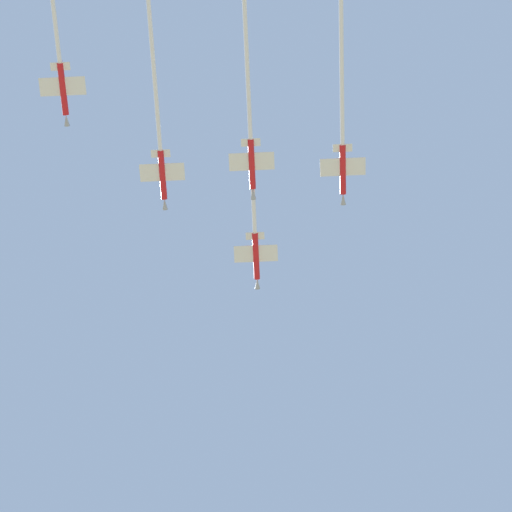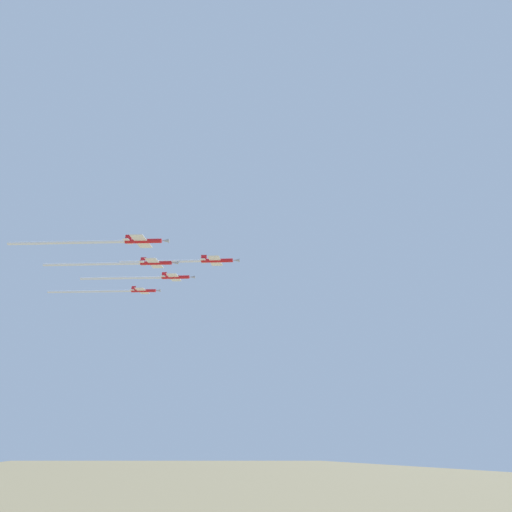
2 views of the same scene
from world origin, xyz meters
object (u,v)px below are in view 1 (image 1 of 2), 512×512
jet_port_inner (159,130)px  jet_starboard_outer (56,30)px  jet_lead (254,221)px  jet_starboard_inner (342,118)px  jet_port_outer (250,115)px

jet_port_inner → jet_starboard_outer: size_ratio=0.90×
jet_lead → jet_port_inner: size_ratio=0.91×
jet_port_inner → jet_starboard_outer: jet_starboard_outer is taller
jet_starboard_outer → jet_lead: bearing=47.7°
jet_starboard_inner → jet_port_inner: bearing=178.1°
jet_port_inner → jet_starboard_inner: bearing=-1.9°
jet_port_inner → jet_port_outer: 17.38m
jet_starboard_outer → jet_starboard_inner: bearing=19.2°
jet_port_inner → jet_port_outer: size_ratio=0.97×
jet_lead → jet_port_inner: 25.41m
jet_starboard_inner → jet_starboard_outer: jet_starboard_outer is taller
jet_port_outer → jet_starboard_outer: size_ratio=0.93×
jet_port_outer → jet_starboard_outer: bearing=-153.9°
jet_lead → jet_starboard_outer: (48.00, -17.57, 0.96)m
jet_lead → jet_starboard_inner: jet_lead is taller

